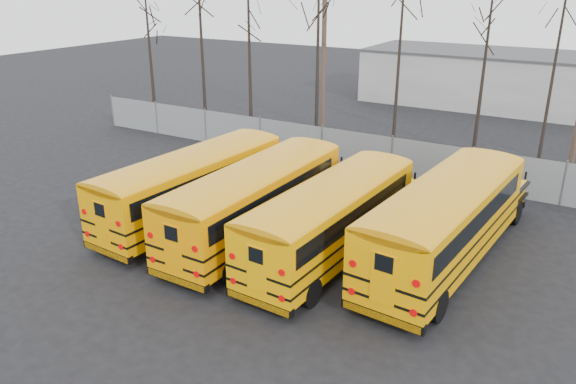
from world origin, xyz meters
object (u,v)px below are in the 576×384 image
Objects in this scene: bus_b at (259,195)px; bus_d at (448,215)px; bus_c at (335,213)px; utility_pole_left at (324,53)px; bus_a at (196,180)px.

bus_b is 6.99m from bus_d.
utility_pole_left reaches higher than bus_c.
bus_b reaches higher than bus_a.
bus_b is at bearing -162.36° from bus_d.
bus_c is 0.92× the size of bus_d.
bus_a is at bearing -167.24° from bus_d.
utility_pole_left reaches higher than bus_b.
utility_pole_left is (-5.34, 15.54, 3.25)m from bus_b.
bus_d is at bearing 12.16° from bus_a.
bus_a is at bearing 178.24° from bus_b.
bus_b is 3.19m from bus_c.
bus_c is (3.19, 0.07, -0.06)m from bus_b.
bus_b is 1.11× the size of utility_pole_left.
bus_c is 1.08× the size of utility_pole_left.
bus_b is 16.75m from utility_pole_left.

